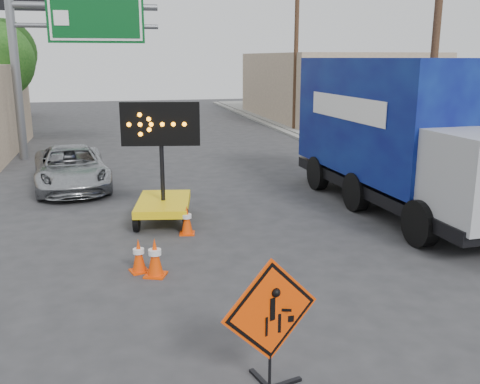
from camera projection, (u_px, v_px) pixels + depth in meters
name	position (u px, v px, depth m)	size (l,w,h in m)	color
ground	(317.00, 360.00, 7.82)	(100.00, 100.00, 0.00)	#2D2D30
curb_right	(344.00, 156.00, 23.59)	(0.40, 60.00, 0.12)	gray
sidewalk_right	(391.00, 154.00, 24.11)	(4.00, 60.00, 0.15)	gray
building_right_far	(333.00, 86.00, 38.49)	(10.00, 14.00, 4.60)	tan
highway_gantry	(65.00, 39.00, 22.50)	(6.18, 0.38, 6.90)	slate
utility_pole_near	(435.00, 46.00, 17.92)	(1.80, 0.26, 9.00)	#4B3120
utility_pole_far	(296.00, 51.00, 31.12)	(1.80, 0.26, 9.00)	#4B3120
tree_left_far	(2.00, 53.00, 32.92)	(4.10, 4.10, 6.66)	#4B3120
construction_sign	(270.00, 323.00, 6.88)	(1.38, 0.99, 1.88)	black
arrow_board	(163.00, 196.00, 14.25)	(2.01, 2.46, 3.21)	yellow
pickup_truck	(71.00, 168.00, 18.01)	(2.31, 5.01, 1.39)	#9FA2A6
box_truck	(400.00, 142.00, 15.32)	(3.19, 9.15, 4.30)	black
cone_a	(155.00, 257.00, 10.76)	(0.53, 0.53, 0.80)	#F13F05
cone_b	(139.00, 255.00, 10.99)	(0.44, 0.44, 0.71)	#F13F05
cone_c	(187.00, 220.00, 13.34)	(0.43, 0.43, 0.73)	#F13F05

